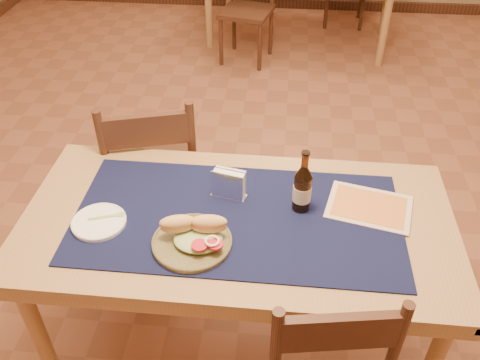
# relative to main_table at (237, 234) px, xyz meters

# --- Properties ---
(main_table) EXTENTS (1.60, 0.80, 0.75)m
(main_table) POSITION_rel_main_table_xyz_m (0.00, 0.00, 0.00)
(main_table) COLOR #A0734B
(main_table) RESTS_ON ground
(placemat) EXTENTS (1.20, 0.60, 0.01)m
(placemat) POSITION_rel_main_table_xyz_m (0.00, 0.00, 0.09)
(placemat) COLOR black
(placemat) RESTS_ON main_table
(baseboard) EXTENTS (6.00, 7.00, 0.10)m
(baseboard) POSITION_rel_main_table_xyz_m (0.00, 0.80, -0.62)
(baseboard) COLOR #432517
(baseboard) RESTS_ON ground
(chair_main_far) EXTENTS (0.55, 0.55, 0.96)m
(chair_main_far) POSITION_rel_main_table_xyz_m (-0.48, 0.55, -0.17)
(chair_main_far) COLOR #432517
(chair_main_far) RESTS_ON ground
(chair_back_near) EXTENTS (0.49, 0.49, 0.89)m
(chair_back_near) POSITION_rel_main_table_xyz_m (-0.22, 2.96, -0.21)
(chair_back_near) COLOR #432517
(chair_back_near) RESTS_ON ground
(sandwich_plate) EXTENTS (0.28, 0.28, 0.11)m
(sandwich_plate) POSITION_rel_main_table_xyz_m (-0.13, -0.15, 0.12)
(sandwich_plate) COLOR brown
(sandwich_plate) RESTS_ON placemat
(side_plate) EXTENTS (0.20, 0.20, 0.02)m
(side_plate) POSITION_rel_main_table_xyz_m (-0.50, -0.08, 0.10)
(side_plate) COLOR white
(side_plate) RESTS_ON placemat
(fork) EXTENTS (0.13, 0.06, 0.00)m
(fork) POSITION_rel_main_table_xyz_m (-0.46, -0.06, 0.10)
(fork) COLOR #80C069
(fork) RESTS_ON side_plate
(beer_bottle) EXTENTS (0.07, 0.07, 0.26)m
(beer_bottle) POSITION_rel_main_table_xyz_m (0.23, 0.07, 0.18)
(beer_bottle) COLOR #45230C
(beer_bottle) RESTS_ON placemat
(napkin_holder) EXTENTS (0.14, 0.08, 0.12)m
(napkin_holder) POSITION_rel_main_table_xyz_m (-0.05, 0.12, 0.14)
(napkin_holder) COLOR white
(napkin_holder) RESTS_ON placemat
(menu_card) EXTENTS (0.35, 0.29, 0.01)m
(menu_card) POSITION_rel_main_table_xyz_m (0.49, 0.10, 0.09)
(menu_card) COLOR beige
(menu_card) RESTS_ON placemat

